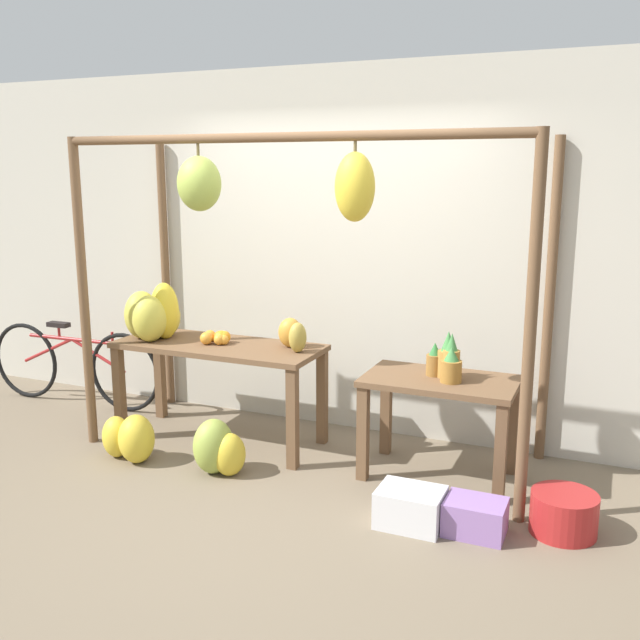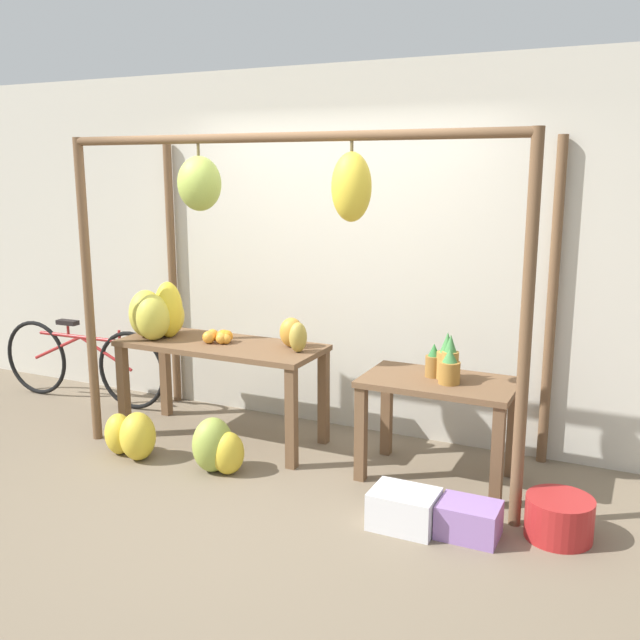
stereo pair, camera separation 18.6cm
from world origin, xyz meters
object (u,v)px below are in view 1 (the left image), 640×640
object	(u,v)px
banana_pile_ground_right	(219,449)
papaya_pile	(293,334)
pineapple_cluster	(447,361)
banana_pile_ground_left	(129,438)
orange_pile	(217,337)
fruit_crate_white	(410,507)
blue_bucket	(564,513)
banana_pile_on_table	(154,316)
parked_bicycle	(74,364)
fruit_crate_purple	(475,517)

from	to	relation	value
banana_pile_ground_right	papaya_pile	world-z (taller)	papaya_pile
pineapple_cluster	banana_pile_ground_left	distance (m)	2.29
orange_pile	banana_pile_ground_left	distance (m)	0.95
orange_pile	banana_pile_ground_left	bearing A→B (deg)	-122.28
banana_pile_ground_right	fruit_crate_white	world-z (taller)	banana_pile_ground_right
pineapple_cluster	blue_bucket	world-z (taller)	pineapple_cluster
banana_pile_on_table	banana_pile_ground_right	world-z (taller)	banana_pile_on_table
fruit_crate_white	blue_bucket	distance (m)	0.87
banana_pile_on_table	banana_pile_ground_left	distance (m)	0.96
parked_bicycle	papaya_pile	distance (m)	2.27
fruit_crate_white	banana_pile_ground_left	bearing A→B (deg)	176.51
banana_pile_ground_left	parked_bicycle	distance (m)	1.49
banana_pile_ground_right	papaya_pile	distance (m)	0.96
blue_bucket	parked_bicycle	world-z (taller)	parked_bicycle
banana_pile_ground_right	parked_bicycle	world-z (taller)	parked_bicycle
fruit_crate_white	orange_pile	bearing A→B (deg)	157.07
banana_pile_ground_left	blue_bucket	distance (m)	2.93
papaya_pile	banana_pile_ground_right	bearing A→B (deg)	-113.97
banana_pile_ground_right	parked_bicycle	distance (m)	2.09
pineapple_cluster	blue_bucket	distance (m)	1.17
banana_pile_ground_right	banana_pile_on_table	bearing A→B (deg)	149.67
banana_pile_ground_left	pineapple_cluster	bearing A→B (deg)	16.16
orange_pile	papaya_pile	distance (m)	0.60
banana_pile_ground_right	fruit_crate_white	xyz separation A→B (m)	(1.40, -0.18, -0.07)
banana_pile_ground_left	parked_bicycle	world-z (taller)	parked_bicycle
orange_pile	blue_bucket	world-z (taller)	orange_pile
pineapple_cluster	fruit_crate_white	distance (m)	1.02
pineapple_cluster	fruit_crate_white	size ratio (longest dim) A/B	0.83
banana_pile_on_table	fruit_crate_purple	distance (m)	2.81
fruit_crate_white	parked_bicycle	bearing A→B (deg)	164.02
parked_bicycle	fruit_crate_purple	world-z (taller)	parked_bicycle
banana_pile_on_table	papaya_pile	bearing A→B (deg)	6.13
pineapple_cluster	fruit_crate_purple	distance (m)	1.05
pineapple_cluster	parked_bicycle	distance (m)	3.38
orange_pile	banana_pile_ground_right	world-z (taller)	orange_pile
papaya_pile	fruit_crate_purple	bearing A→B (deg)	-26.52
banana_pile_on_table	banana_pile_ground_left	size ratio (longest dim) A/B	0.96
fruit_crate_white	papaya_pile	distance (m)	1.57
fruit_crate_white	banana_pile_ground_right	bearing A→B (deg)	172.57
pineapple_cluster	blue_bucket	size ratio (longest dim) A/B	0.83
banana_pile_ground_left	fruit_crate_purple	xyz separation A→B (m)	(2.47, -0.08, -0.07)
banana_pile_on_table	pineapple_cluster	world-z (taller)	banana_pile_on_table
banana_pile_on_table	blue_bucket	distance (m)	3.20
pineapple_cluster	papaya_pile	world-z (taller)	pineapple_cluster
parked_bicycle	papaya_pile	world-z (taller)	papaya_pile
orange_pile	papaya_pile	xyz separation A→B (m)	(0.59, 0.07, 0.06)
banana_pile_ground_left	blue_bucket	world-z (taller)	banana_pile_ground_left
pineapple_cluster	parked_bicycle	world-z (taller)	pineapple_cluster
parked_bicycle	papaya_pile	size ratio (longest dim) A/B	5.86
banana_pile_on_table	papaya_pile	distance (m)	1.12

